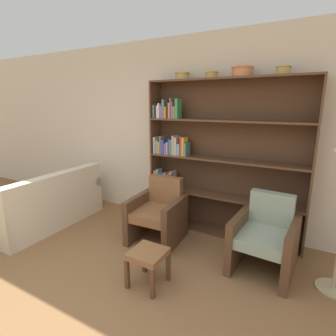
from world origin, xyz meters
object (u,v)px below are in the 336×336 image
(bowl_olive, at_px, (212,74))
(bookshelf, at_px, (211,160))
(bowl_slate, at_px, (242,71))
(bowl_brass, at_px, (283,70))
(footstool, at_px, (148,257))
(couch, at_px, (44,205))
(armchair_leather, at_px, (158,213))
(armchair_cushioned, at_px, (265,237))
(bowl_cream, at_px, (182,76))

(bowl_olive, bearing_deg, bookshelf, 46.18)
(bowl_slate, relative_size, bowl_brass, 1.57)
(footstool, bearing_deg, couch, 169.05)
(footstool, bearing_deg, armchair_leather, 114.68)
(couch, distance_m, armchair_leather, 1.85)
(bookshelf, height_order, armchair_cushioned, bookshelf)
(couch, xyz_separation_m, armchair_cushioned, (3.18, 0.44, 0.08))
(footstool, bearing_deg, bookshelf, 85.94)
(bowl_slate, height_order, armchair_cushioned, bowl_slate)
(armchair_leather, xyz_separation_m, armchair_cushioned, (1.38, -0.00, 0.00))
(bowl_brass, relative_size, armchair_leather, 0.21)
(bowl_olive, bearing_deg, armchair_cushioned, -32.53)
(footstool, bearing_deg, bowl_slate, 71.78)
(bowl_brass, relative_size, footstool, 0.45)
(couch, xyz_separation_m, footstool, (2.19, -0.42, 0.01))
(bookshelf, relative_size, footstool, 5.75)
(bowl_slate, relative_size, couch, 0.16)
(bowl_brass, bearing_deg, bowl_slate, 180.00)
(bowl_olive, height_order, bowl_brass, bowl_brass)
(bowl_olive, relative_size, armchair_cushioned, 0.21)
(bowl_cream, relative_size, armchair_leather, 0.25)
(armchair_leather, xyz_separation_m, footstool, (0.40, -0.86, -0.07))
(bowl_olive, bearing_deg, armchair_leather, -129.60)
(bowl_slate, bearing_deg, armchair_leather, -146.50)
(bowl_olive, bearing_deg, footstool, -93.18)
(bowl_cream, height_order, couch, bowl_cream)
(bowl_brass, bearing_deg, armchair_cushioned, -85.67)
(bookshelf, height_order, armchair_leather, bookshelf)
(bowl_cream, height_order, bowl_slate, bowl_slate)
(bowl_brass, bearing_deg, armchair_leather, -156.68)
(footstool, bearing_deg, bowl_cream, 103.33)
(bowl_olive, relative_size, bowl_brass, 1.02)
(bookshelf, distance_m, bowl_olive, 1.14)
(bookshelf, distance_m, bowl_slate, 1.22)
(couch, height_order, footstool, couch)
(couch, height_order, armchair_cushioned, couch)
(bowl_cream, height_order, armchair_leather, bowl_cream)
(bowl_olive, xyz_separation_m, bowl_brass, (0.86, -0.00, 0.01))
(bookshelf, relative_size, bowl_slate, 8.07)
(bookshelf, height_order, bowl_slate, bowl_slate)
(bowl_cream, bearing_deg, bookshelf, 3.21)
(armchair_leather, bearing_deg, bowl_brass, -159.65)
(bowl_slate, bearing_deg, bowl_brass, 0.00)
(bowl_cream, distance_m, bowl_olive, 0.42)
(bowl_cream, distance_m, bowl_slate, 0.81)
(bookshelf, distance_m, armchair_cushioned, 1.26)
(bookshelf, xyz_separation_m, bowl_slate, (0.37, -0.02, 1.16))
(bowl_cream, height_order, footstool, bowl_cream)
(couch, bearing_deg, armchair_leather, -77.70)
(bowl_brass, bearing_deg, bowl_olive, 180.00)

